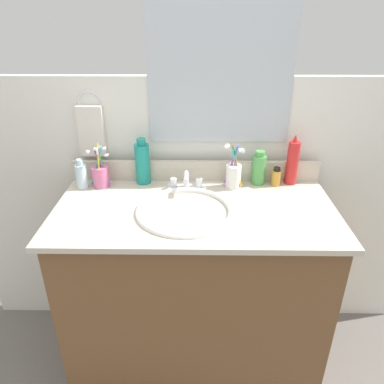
% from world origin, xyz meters
% --- Properties ---
extents(ground_plane, '(6.00, 6.00, 0.00)m').
position_xyz_m(ground_plane, '(0.00, 0.00, 0.00)').
color(ground_plane, '#66605B').
extents(vanity_cabinet, '(1.06, 0.50, 0.83)m').
position_xyz_m(vanity_cabinet, '(0.00, 0.00, 0.42)').
color(vanity_cabinet, brown).
rests_on(vanity_cabinet, ground_plane).
extents(countertop, '(1.10, 0.55, 0.02)m').
position_xyz_m(countertop, '(0.00, 0.00, 0.84)').
color(countertop, beige).
rests_on(countertop, vanity_cabinet).
extents(backsplash, '(1.10, 0.02, 0.09)m').
position_xyz_m(backsplash, '(0.00, 0.26, 0.90)').
color(backsplash, beige).
rests_on(backsplash, countertop).
extents(back_wall, '(2.20, 0.04, 1.30)m').
position_xyz_m(back_wall, '(0.00, 0.32, 0.65)').
color(back_wall, silver).
rests_on(back_wall, ground_plane).
extents(mirror_panel, '(0.60, 0.01, 0.56)m').
position_xyz_m(mirror_panel, '(0.10, 0.30, 1.30)').
color(mirror_panel, '#B2BCC6').
extents(towel_ring, '(0.10, 0.01, 0.10)m').
position_xyz_m(towel_ring, '(-0.45, 0.30, 1.19)').
color(towel_ring, silver).
extents(hand_towel, '(0.11, 0.04, 0.22)m').
position_xyz_m(hand_towel, '(-0.45, 0.28, 1.07)').
color(hand_towel, silver).
extents(sink_basin, '(0.38, 0.38, 0.11)m').
position_xyz_m(sink_basin, '(-0.04, -0.03, 0.82)').
color(sink_basin, white).
rests_on(sink_basin, countertop).
extents(faucet, '(0.16, 0.10, 0.08)m').
position_xyz_m(faucet, '(-0.04, 0.16, 0.88)').
color(faucet, silver).
rests_on(faucet, countertop).
extents(bottle_mouthwash_teal, '(0.06, 0.06, 0.20)m').
position_xyz_m(bottle_mouthwash_teal, '(-0.23, 0.23, 0.95)').
color(bottle_mouthwash_teal, teal).
rests_on(bottle_mouthwash_teal, countertop).
extents(bottle_gel_clear, '(0.05, 0.05, 0.13)m').
position_xyz_m(bottle_gel_clear, '(-0.49, 0.17, 0.91)').
color(bottle_gel_clear, silver).
rests_on(bottle_gel_clear, countertop).
extents(bottle_spray_red, '(0.05, 0.05, 0.23)m').
position_xyz_m(bottle_spray_red, '(0.42, 0.23, 0.95)').
color(bottle_spray_red, red).
rests_on(bottle_spray_red, countertop).
extents(bottle_toner_green, '(0.06, 0.06, 0.15)m').
position_xyz_m(bottle_toner_green, '(0.28, 0.23, 0.92)').
color(bottle_toner_green, '#4C9E4C').
rests_on(bottle_toner_green, countertop).
extents(bottle_oil_amber, '(0.04, 0.04, 0.08)m').
position_xyz_m(bottle_oil_amber, '(0.35, 0.21, 0.89)').
color(bottle_oil_amber, gold).
rests_on(bottle_oil_amber, countertop).
extents(cup_pink, '(0.09, 0.09, 0.20)m').
position_xyz_m(cup_pink, '(-0.41, 0.19, 0.91)').
color(cup_pink, '#D16693').
rests_on(cup_pink, countertop).
extents(cup_white_ceramic, '(0.08, 0.07, 0.20)m').
position_xyz_m(cup_white_ceramic, '(0.16, 0.19, 0.91)').
color(cup_white_ceramic, white).
rests_on(cup_white_ceramic, countertop).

